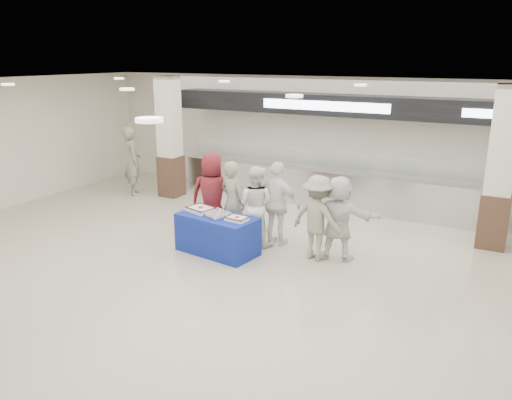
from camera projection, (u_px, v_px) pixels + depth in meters
The scene contains 15 objects.
ground at pixel (209, 285), 8.35m from camera, with size 14.00×14.00×0.00m, color beige.
serving_line at pixel (327, 160), 12.58m from camera, with size 8.70×0.85×2.80m.
column_left at pixel (170, 140), 13.30m from camera, with size 0.55×0.55×3.20m.
column_right at pixel (500, 172), 9.63m from camera, with size 0.55×0.55×3.20m.
display_table at pixel (217, 234), 9.64m from camera, with size 1.55×0.78×0.75m, color navy.
sheet_cake_left at pixel (201, 209), 9.80m from camera, with size 0.59×0.52×0.10m.
sheet_cake_right at pixel (237, 218), 9.27m from camera, with size 0.41×0.34×0.09m.
cupcake_tray at pixel (216, 214), 9.54m from camera, with size 0.54×0.49×0.07m.
civilian_maroon at pixel (212, 196), 10.27m from camera, with size 0.90×0.58×1.83m, color maroon.
soldier_a at pixel (233, 202), 10.07m from camera, with size 0.62×0.41×1.70m, color gray.
chef_tall at pixel (256, 206), 9.98m from camera, with size 0.79×0.62×1.62m, color white.
chef_short at pixel (277, 204), 9.95m from camera, with size 1.00×0.42×1.71m, color white.
soldier_b at pixel (318, 218), 9.24m from camera, with size 1.04×0.60×1.61m, color gray.
civilian_white at pixel (338, 218), 9.23m from camera, with size 1.50×0.48×1.61m, color white.
soldier_bg at pixel (133, 161), 13.60m from camera, with size 0.68×0.45×1.87m, color gray.
Camera 1 is at (4.34, -6.32, 3.69)m, focal length 35.00 mm.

